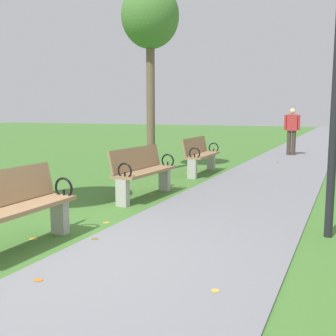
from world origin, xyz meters
TOP-DOWN VIEW (x-y plane):
  - ground_plane at (0.00, 0.00)m, footprint 80.00×80.00m
  - paved_walkway at (1.18, 18.00)m, footprint 2.36×44.00m
  - park_bench_1 at (-0.50, -0.00)m, footprint 0.48×1.60m
  - park_bench_2 at (-0.50, 3.10)m, footprint 0.55×1.62m
  - park_bench_3 at (-0.50, 6.15)m, footprint 0.51×1.61m
  - tree_2 at (-1.74, 5.92)m, footprint 1.40×1.40m
  - pedestrian_walking at (0.97, 11.48)m, footprint 0.53×0.25m
  - scattered_leaves at (-0.79, 3.59)m, footprint 3.87×10.19m

SIDE VIEW (x-z plane):
  - ground_plane at x=0.00m, z-range 0.00..0.00m
  - scattered_leaves at x=-0.79m, z-range -0.01..0.02m
  - paved_walkway at x=1.18m, z-range 0.00..0.02m
  - park_bench_1 at x=-0.50m, z-range 0.04..0.93m
  - park_bench_2 at x=-0.50m, z-range 0.04..0.93m
  - park_bench_3 at x=-0.50m, z-range 0.04..0.93m
  - pedestrian_walking at x=0.97m, z-range 0.12..1.74m
  - tree_2 at x=-1.74m, z-range 1.43..6.02m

